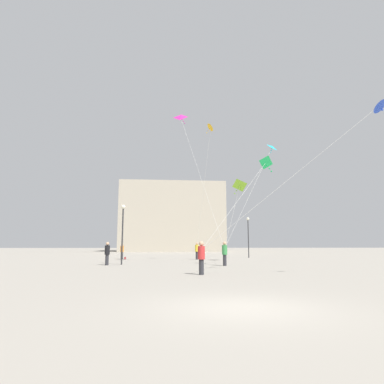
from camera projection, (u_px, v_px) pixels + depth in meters
The scene contains 16 objects.
ground_plane at pixel (242, 308), 8.74m from camera, with size 300.00×300.00×0.00m, color #9E9689.
person_in_orange at pixel (122, 251), 37.35m from camera, with size 0.37×0.37×1.72m.
person_in_green at pixel (225, 252), 25.97m from camera, with size 0.40×0.40×1.84m.
person_in_red at pixel (201, 256), 18.37m from camera, with size 0.39×0.39×1.80m.
person_in_yellow at pixel (197, 250), 36.63m from camera, with size 0.40×0.40×1.83m.
person_in_black at pixel (107, 252), 26.65m from camera, with size 0.39×0.39×1.81m.
kite_cobalt_diamond at pixel (375, 109), 17.22m from camera, with size 9.39×3.53×7.64m.
kite_magenta_delta at pixel (182, 121), 31.02m from camera, with size 3.90×3.98×12.28m.
kite_emerald_delta at pixel (264, 165), 21.41m from camera, with size 4.85×2.41×5.80m.
kite_amber_diamond at pixel (210, 130), 34.76m from camera, with size 1.51×4.47×12.67m.
kite_lime_delta at pixel (240, 186), 26.93m from camera, with size 1.86×1.32×5.37m.
kite_cyan_diamond at pixel (272, 148), 31.36m from camera, with size 5.99×4.38×9.73m.
building_left_hall at pixel (172, 218), 80.89m from camera, with size 24.01×15.46×15.72m.
lamppost_east at pixel (123, 224), 27.71m from camera, with size 0.36×0.36×4.88m.
lamppost_west at pixel (248, 230), 41.71m from camera, with size 0.36×0.36×4.94m.
handbag_beside_flyer at pixel (125, 258), 37.34m from camera, with size 0.32×0.14×0.24m, color maroon.
Camera 1 is at (-1.95, -8.98, 1.63)m, focal length 31.55 mm.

